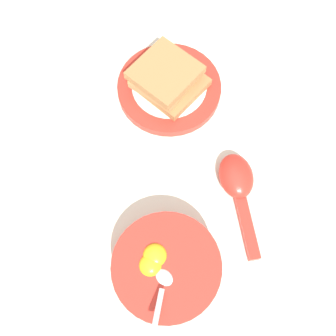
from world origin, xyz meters
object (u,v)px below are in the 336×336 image
object	(u,v)px
egg_bowl	(166,268)
toast_sandwich	(168,78)
toast_plate	(169,88)
soup_spoon	(238,184)

from	to	relation	value
egg_bowl	toast_sandwich	size ratio (longest dim) A/B	1.39
egg_bowl	toast_plate	world-z (taller)	egg_bowl
toast_plate	soup_spoon	xyz separation A→B (m)	(-0.20, 0.06, 0.01)
egg_bowl	soup_spoon	distance (m)	0.17
toast_plate	toast_sandwich	bearing A→B (deg)	48.01
toast_plate	soup_spoon	distance (m)	0.21
toast_sandwich	soup_spoon	distance (m)	0.21
egg_bowl	toast_sandwich	distance (m)	0.31
toast_plate	egg_bowl	bearing A→B (deg)	131.46
toast_plate	toast_sandwich	world-z (taller)	toast_sandwich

